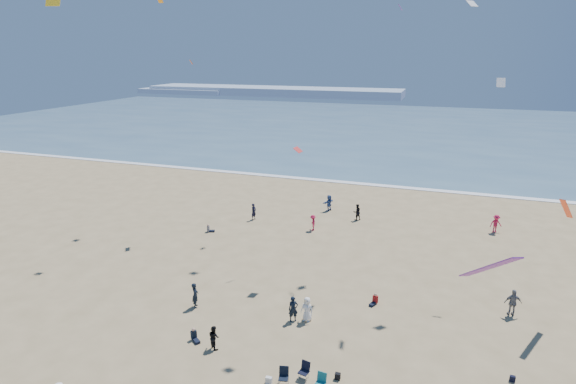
% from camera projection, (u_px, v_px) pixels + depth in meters
% --- Properties ---
extents(ocean, '(220.00, 100.00, 0.06)m').
position_uv_depth(ocean, '(397.00, 128.00, 107.08)').
color(ocean, '#476B84').
rests_on(ocean, ground).
extents(surf_line, '(220.00, 1.20, 0.08)m').
position_uv_depth(surf_line, '(360.00, 184.00, 61.84)').
color(surf_line, white).
rests_on(surf_line, ground).
extents(headland_far, '(110.00, 20.00, 3.20)m').
position_uv_depth(headland_far, '(272.00, 91.00, 192.83)').
color(headland_far, '#7A8EA8').
rests_on(headland_far, ground).
extents(headland_near, '(40.00, 14.00, 2.00)m').
position_uv_depth(headland_near, '(185.00, 91.00, 200.73)').
color(headland_near, '#7A8EA8').
rests_on(headland_near, ground).
extents(standing_flyers, '(25.39, 35.42, 1.93)m').
position_uv_depth(standing_flyers, '(341.00, 264.00, 36.40)').
color(standing_flyers, black).
rests_on(standing_flyers, ground).
extents(seated_group, '(18.83, 30.79, 0.84)m').
position_uv_depth(seated_group, '(241.00, 342.00, 27.41)').
color(seated_group, white).
rests_on(seated_group, ground).
extents(chair_cluster, '(2.69, 1.52, 1.00)m').
position_uv_depth(chair_cluster, '(302.00, 377.00, 24.28)').
color(chair_cluster, black).
rests_on(chair_cluster, ground).
extents(white_tote, '(0.35, 0.20, 0.40)m').
position_uv_depth(white_tote, '(269.00, 380.00, 24.48)').
color(white_tote, silver).
rests_on(white_tote, ground).
extents(black_backpack, '(0.30, 0.22, 0.38)m').
position_uv_depth(black_backpack, '(338.00, 376.00, 24.80)').
color(black_backpack, black).
rests_on(black_backpack, ground).
extents(navy_bag, '(0.28, 0.18, 0.34)m').
position_uv_depth(navy_bag, '(512.00, 379.00, 24.64)').
color(navy_bag, black).
rests_on(navy_bag, ground).
extents(kites_aloft, '(45.74, 34.61, 28.49)m').
position_uv_depth(kites_aloft, '(450.00, 81.00, 25.51)').
color(kites_aloft, green).
rests_on(kites_aloft, ground).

